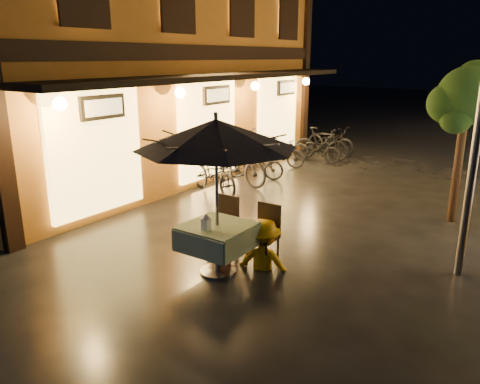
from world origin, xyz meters
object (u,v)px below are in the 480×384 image
Objects in this scene: patio_umbrella at (216,134)px; person_yellow at (264,221)px; cafe_table at (217,237)px; table_lantern at (206,221)px; bicycle_0 at (214,174)px; person_orange at (223,216)px.

person_yellow is (0.46, 0.59, -1.39)m from patio_umbrella.
patio_umbrella is 1.58m from person_yellow.
person_yellow is (0.46, 0.59, 0.18)m from cafe_table.
table_lantern is at bearing 43.87° from person_yellow.
table_lantern is (0.00, -0.26, -1.23)m from patio_umbrella.
cafe_table is 0.53× the size of bicycle_0.
cafe_table is 0.67m from person_orange.
cafe_table is 0.77m from person_yellow.
person_orange is at bearing 111.37° from table_lantern.
person_yellow is at bearing 51.78° from patio_umbrella.
patio_umbrella reaches higher than bicycle_0.
patio_umbrella is at bearing 114.77° from person_orange.
bicycle_0 is at bearing -54.81° from person_orange.
person_orange is 3.72m from bicycle_0.
person_orange is 0.74× the size of bicycle_0.
cafe_table is at bearing 34.16° from person_yellow.
table_lantern is 0.18× the size of person_orange.
bicycle_0 is (-2.39, 2.84, -0.20)m from person_orange.
cafe_table is at bearing 90.00° from table_lantern.
person_yellow reaches higher than cafe_table.
patio_umbrella is 1.32× the size of bicycle_0.
patio_umbrella is 1.79× the size of person_orange.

